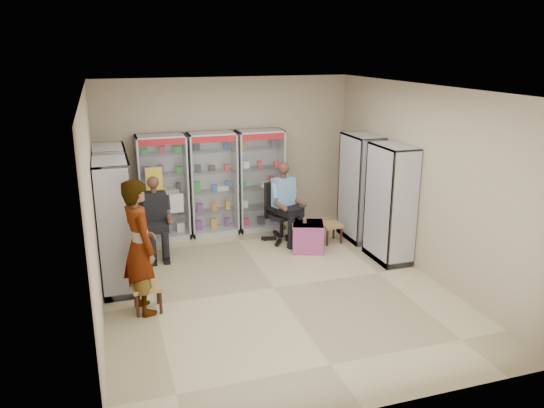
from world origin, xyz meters
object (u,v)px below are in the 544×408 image
object	(u,v)px
woven_stool_a	(331,233)
woven_stool_b	(148,297)
cabinet_right_near	(390,204)
wooden_chair	(156,228)
cabinet_right_far	(360,188)
office_chair	(282,212)
seated_shopkeeper	(283,205)
cabinet_left_far	(113,206)
cabinet_back_right	(260,180)
cabinet_back_left	(163,188)
cabinet_left_near	(116,226)
pink_trunk	(308,237)
cabinet_back_mid	(213,184)
standing_man	(140,247)

from	to	relation	value
woven_stool_a	woven_stool_b	size ratio (longest dim) A/B	0.94
cabinet_right_near	wooden_chair	size ratio (longest dim) A/B	2.13
cabinet_right_far	office_chair	bearing A→B (deg)	77.42
cabinet_right_far	seated_shopkeeper	world-z (taller)	cabinet_right_far
wooden_chair	seated_shopkeeper	bearing A→B (deg)	-3.11
cabinet_left_far	wooden_chair	distance (m)	0.89
cabinet_back_right	cabinet_right_near	bearing A→B (deg)	-53.84
cabinet_back_left	cabinet_back_right	distance (m)	1.90
cabinet_back_left	cabinet_left_near	world-z (taller)	same
wooden_chair	cabinet_left_near	bearing A→B (deg)	-117.61
cabinet_right_far	woven_stool_b	world-z (taller)	cabinet_right_far
wooden_chair	pink_trunk	distance (m)	2.71
cabinet_back_left	cabinet_back_mid	world-z (taller)	same
cabinet_back_left	cabinet_right_far	size ratio (longest dim) A/B	1.00
cabinet_right_near	office_chair	size ratio (longest dim) A/B	1.78
wooden_chair	standing_man	bearing A→B (deg)	-100.69
office_chair	standing_man	xyz separation A→B (m)	(-2.73, -2.04, 0.39)
wooden_chair	standing_man	xyz separation A→B (m)	(-0.40, -2.12, 0.48)
cabinet_back_left	standing_man	world-z (taller)	cabinet_back_left
cabinet_back_right	seated_shopkeeper	size ratio (longest dim) A/B	1.40
cabinet_right_far	pink_trunk	world-z (taller)	cabinet_right_far
wooden_chair	woven_stool_a	size ratio (longest dim) A/B	2.56
cabinet_back_left	seated_shopkeeper	world-z (taller)	cabinet_back_left
woven_stool_b	seated_shopkeeper	bearing A→B (deg)	36.98
office_chair	cabinet_right_far	bearing A→B (deg)	-33.12
cabinet_right_near	woven_stool_a	size ratio (longest dim) A/B	5.45
wooden_chair	seated_shopkeeper	size ratio (longest dim) A/B	0.66
cabinet_back_left	office_chair	size ratio (longest dim) A/B	1.78
office_chair	woven_stool_a	size ratio (longest dim) A/B	3.07
cabinet_back_right	cabinet_right_near	world-z (taller)	same
cabinet_left_near	wooden_chair	xyz separation A→B (m)	(0.68, 1.30, -0.53)
cabinet_right_far	office_chair	distance (m)	1.55
cabinet_left_near	standing_man	world-z (taller)	cabinet_left_near
cabinet_back_right	cabinet_left_near	distance (m)	3.48
office_chair	standing_man	bearing A→B (deg)	-163.75
cabinet_left_far	woven_stool_a	bearing A→B (deg)	86.40
cabinet_back_mid	woven_stool_a	xyz separation A→B (m)	(1.98, -1.17, -0.82)
cabinet_back_left	standing_man	bearing A→B (deg)	-102.86
cabinet_left_far	cabinet_left_near	xyz separation A→B (m)	(0.00, -1.10, 0.00)
cabinet_back_left	cabinet_back_right	size ratio (longest dim) A/B	1.00
woven_stool_a	woven_stool_b	xyz separation A→B (m)	(-3.53, -1.70, 0.01)
cabinet_right_far	woven_stool_a	size ratio (longest dim) A/B	5.45
cabinet_right_near	seated_shopkeeper	distance (m)	2.02
cabinet_back_left	wooden_chair	bearing A→B (deg)	-108.90
cabinet_right_far	woven_stool_b	bearing A→B (deg)	112.89
cabinet_right_far	standing_man	bearing A→B (deg)	112.35
office_chair	seated_shopkeeper	xyz separation A→B (m)	(0.00, -0.05, 0.15)
cabinet_back_left	pink_trunk	xyz separation A→B (m)	(2.36, -1.44, -0.74)
cabinet_back_left	woven_stool_b	world-z (taller)	cabinet_back_left
cabinet_back_mid	cabinet_back_left	bearing A→B (deg)	180.00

